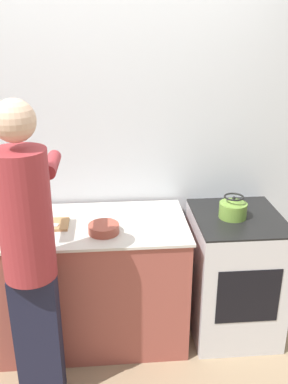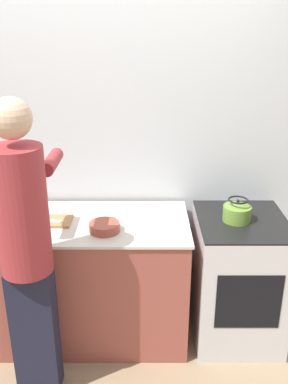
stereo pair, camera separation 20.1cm
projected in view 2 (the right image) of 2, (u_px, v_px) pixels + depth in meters
ground_plane at (110, 363)px, 2.85m from camera, size 12.00×12.00×0.00m
wall_back at (112, 145)px, 3.04m from camera, size 8.00×0.05×2.60m
counter at (64, 279)px, 2.99m from camera, size 1.70×0.69×0.89m
oven at (236, 278)px, 2.99m from camera, size 0.59×0.66×0.90m
person at (25, 245)px, 2.31m from camera, size 0.32×0.56×1.79m
cutting_board at (45, 221)px, 2.81m from camera, size 0.33×0.18×0.02m
knife at (42, 220)px, 2.80m from camera, size 0.24×0.10×0.01m
kettle at (236, 211)px, 2.79m from camera, size 0.18×0.18×0.15m
bowl_prep at (103, 227)px, 2.68m from camera, size 0.19×0.19×0.06m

